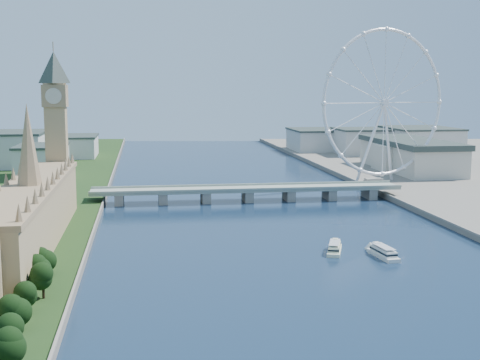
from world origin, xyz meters
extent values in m
cube|color=tan|center=(-128.00, 170.00, 17.00)|extent=(24.00, 200.00, 28.00)
cone|color=#937A59|center=(-128.00, 170.00, 53.00)|extent=(12.00, 12.00, 40.00)
cube|color=tan|center=(-128.00, 278.00, 43.00)|extent=(13.00, 13.00, 80.00)
cube|color=#937A59|center=(-128.00, 278.00, 75.00)|extent=(15.00, 15.00, 14.00)
pyramid|color=#2D3833|center=(-128.00, 278.00, 103.00)|extent=(20.02, 20.02, 20.00)
cube|color=gray|center=(0.00, 300.00, 8.50)|extent=(220.00, 22.00, 2.00)
cube|color=gray|center=(-90.00, 300.00, 3.75)|extent=(6.00, 20.00, 7.50)
cube|color=gray|center=(-60.00, 300.00, 3.75)|extent=(6.00, 20.00, 7.50)
cube|color=gray|center=(-30.00, 300.00, 3.75)|extent=(6.00, 20.00, 7.50)
cube|color=gray|center=(0.00, 300.00, 3.75)|extent=(6.00, 20.00, 7.50)
cube|color=gray|center=(30.00, 300.00, 3.75)|extent=(6.00, 20.00, 7.50)
cube|color=gray|center=(60.00, 300.00, 3.75)|extent=(6.00, 20.00, 7.50)
cube|color=gray|center=(90.00, 300.00, 3.75)|extent=(6.00, 20.00, 7.50)
torus|color=silver|center=(120.00, 355.00, 68.00)|extent=(113.60, 39.12, 118.60)
cylinder|color=silver|center=(120.00, 355.00, 68.00)|extent=(7.25, 6.61, 6.00)
cube|color=gray|center=(117.00, 365.00, 4.00)|extent=(14.00, 10.00, 2.00)
cube|color=beige|center=(-160.00, 430.00, 16.00)|extent=(40.00, 60.00, 26.00)
cube|color=beige|center=(-200.00, 520.00, 19.00)|extent=(60.00, 80.00, 32.00)
cube|color=beige|center=(-150.00, 600.00, 14.00)|extent=(50.00, 70.00, 22.00)
cube|color=beige|center=(180.00, 580.00, 17.00)|extent=(60.00, 60.00, 28.00)
cube|color=beige|center=(240.00, 560.00, 18.00)|extent=(70.00, 90.00, 30.00)
cube|color=beige|center=(140.00, 640.00, 15.00)|extent=(60.00, 80.00, 24.00)
camera|label=1|loc=(-72.87, -163.42, 80.85)|focal=50.00mm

